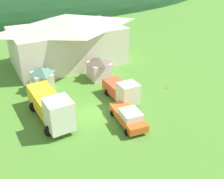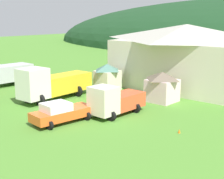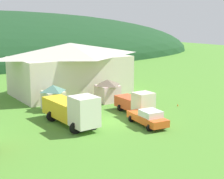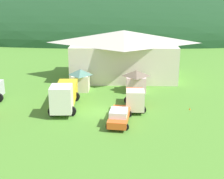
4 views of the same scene
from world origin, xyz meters
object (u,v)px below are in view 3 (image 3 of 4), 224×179
(service_pickup_orange, at_px, (148,118))
(traffic_cone_near_pickup, at_px, (178,106))
(play_shed_cream, at_px, (53,97))
(play_shed_pink, at_px, (108,90))
(depot_building, at_px, (70,68))
(heavy_rig_striped, at_px, (72,110))
(light_truck_cream, at_px, (136,103))

(service_pickup_orange, height_order, traffic_cone_near_pickup, service_pickup_orange)
(play_shed_cream, relative_size, play_shed_pink, 1.02)
(depot_building, height_order, traffic_cone_near_pickup, depot_building)
(heavy_rig_striped, bearing_deg, depot_building, 151.34)
(traffic_cone_near_pickup, bearing_deg, depot_building, 118.33)
(heavy_rig_striped, relative_size, traffic_cone_near_pickup, 13.27)
(play_shed_pink, bearing_deg, play_shed_cream, 177.92)
(play_shed_pink, xyz_separation_m, service_pickup_orange, (-2.18, -10.70, -0.66))
(play_shed_pink, height_order, service_pickup_orange, play_shed_pink)
(light_truck_cream, bearing_deg, heavy_rig_striped, -88.24)
(depot_building, relative_size, play_shed_pink, 5.74)
(play_shed_pink, height_order, heavy_rig_striped, heavy_rig_striped)
(depot_building, height_order, heavy_rig_striped, depot_building)
(heavy_rig_striped, bearing_deg, play_shed_cream, 168.97)
(play_shed_pink, relative_size, light_truck_cream, 0.55)
(heavy_rig_striped, bearing_deg, light_truck_cream, 88.41)
(play_shed_pink, distance_m, service_pickup_orange, 10.94)
(depot_building, bearing_deg, service_pickup_orange, -91.82)
(depot_building, bearing_deg, play_shed_pink, -77.34)
(play_shed_cream, bearing_deg, traffic_cone_near_pickup, -27.75)
(depot_building, bearing_deg, heavy_rig_striped, -116.40)
(play_shed_pink, xyz_separation_m, traffic_cone_near_pickup, (5.86, -6.71, -1.49))
(service_pickup_orange, bearing_deg, traffic_cone_near_pickup, 123.13)
(play_shed_pink, distance_m, light_truck_cream, 6.57)
(play_shed_pink, height_order, traffic_cone_near_pickup, play_shed_pink)
(service_pickup_orange, bearing_deg, play_shed_pink, 175.22)
(heavy_rig_striped, height_order, light_truck_cream, heavy_rig_striped)
(depot_building, relative_size, service_pickup_orange, 3.19)
(service_pickup_orange, bearing_deg, heavy_rig_striped, -116.12)
(play_shed_cream, distance_m, traffic_cone_near_pickup, 15.05)
(play_shed_pink, bearing_deg, depot_building, 102.66)
(service_pickup_orange, bearing_deg, play_shed_cream, -147.85)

